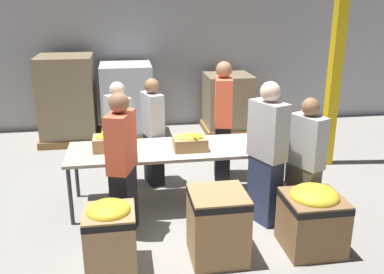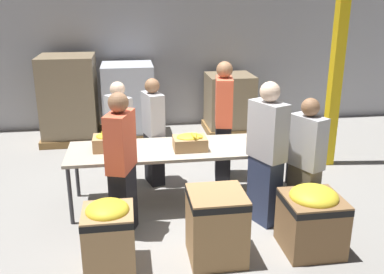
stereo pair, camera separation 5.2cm
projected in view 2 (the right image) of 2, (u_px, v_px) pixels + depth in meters
The scene contains 19 objects.
ground_plane at pixel (190, 201), 5.85m from camera, with size 30.00×30.00×0.00m, color gray.
wall_back at pixel (163, 30), 8.75m from camera, with size 16.00×0.08×4.00m.
sorting_table at pixel (190, 150), 5.62m from camera, with size 3.17×0.89×0.79m.
banana_box_0 at pixel (108, 141), 5.47m from camera, with size 0.38×0.32×0.24m.
banana_box_1 at pixel (190, 142), 5.48m from camera, with size 0.42×0.33×0.23m.
banana_box_2 at pixel (267, 134), 5.77m from camera, with size 0.46×0.33×0.24m.
volunteer_0 at pixel (223, 122), 6.37m from camera, with size 0.32×0.51×1.78m.
volunteer_1 at pixel (122, 166), 4.83m from camera, with size 0.36×0.50×1.69m.
volunteer_2 at pixel (120, 136), 6.08m from camera, with size 0.40×0.46×1.55m.
volunteer_3 at pixel (305, 164), 5.05m from camera, with size 0.37×0.47×1.58m.
volunteer_4 at pixel (153, 132), 6.20m from camera, with size 0.32×0.46×1.58m.
volunteer_5 at pixel (266, 155), 5.07m from camera, with size 0.41×0.53×1.76m.
donation_bin_0 at pixel (109, 233), 4.32m from camera, with size 0.51×0.51×0.74m.
donation_bin_1 at pixel (216, 223), 4.47m from camera, with size 0.58×0.58×0.76m.
donation_bin_2 at pixel (312, 217), 4.62m from camera, with size 0.61×0.61×0.75m.
support_pillar at pixel (339, 42), 6.53m from camera, with size 0.17×0.17×4.00m.
pallet_stack_0 at pixel (229, 104), 8.70m from camera, with size 0.98×0.98×1.17m.
pallet_stack_1 at pixel (70, 99), 8.10m from camera, with size 1.09×1.09×1.63m.
pallet_stack_2 at pixel (129, 101), 8.41m from camera, with size 1.06×1.06×1.43m.
Camera 2 is at (-0.76, -5.22, 2.67)m, focal length 40.00 mm.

